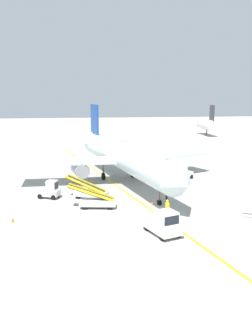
{
  "coord_description": "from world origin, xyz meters",
  "views": [
    {
      "loc": [
        -7.82,
        -35.83,
        11.79
      ],
      "look_at": [
        -1.51,
        9.26,
        2.5
      ],
      "focal_mm": 38.8,
      "sensor_mm": 36.0,
      "label": 1
    }
  ],
  "objects_px": {
    "belt_loader_forward_hold": "(90,192)",
    "safety_cone_nose_left": "(152,203)",
    "belt_loader_aft_hold": "(97,201)",
    "safety_cone_nose_right": "(13,220)",
    "airliner": "(122,156)",
    "baggage_tug_near_wing": "(50,190)",
    "pushback_tug": "(164,224)",
    "ground_crew_marshaller": "(167,192)",
    "baggage_tug_by_cargo_door": "(184,173)",
    "ground_crew_wing_walker": "(167,207)"
  },
  "relations": [
    {
      "from": "pushback_tug",
      "to": "safety_cone_nose_left",
      "type": "distance_m",
      "value": 8.48
    },
    {
      "from": "belt_loader_forward_hold",
      "to": "safety_cone_nose_left",
      "type": "bearing_deg",
      "value": -28.19
    },
    {
      "from": "airliner",
      "to": "safety_cone_nose_right",
      "type": "height_order",
      "value": "airliner"
    },
    {
      "from": "ground_crew_wing_walker",
      "to": "belt_loader_forward_hold",
      "type": "bearing_deg",
      "value": 134.62
    },
    {
      "from": "baggage_tug_near_wing",
      "to": "belt_loader_aft_hold",
      "type": "height_order",
      "value": "belt_loader_aft_hold"
    },
    {
      "from": "baggage_tug_near_wing",
      "to": "ground_crew_marshaller",
      "type": "relative_size",
      "value": 1.6
    },
    {
      "from": "pushback_tug",
      "to": "ground_crew_marshaller",
      "type": "height_order",
      "value": "pushback_tug"
    },
    {
      "from": "baggage_tug_near_wing",
      "to": "ground_crew_wing_walker",
      "type": "xyz_separation_m",
      "value": [
        11.8,
        -8.02,
        -0.02
      ]
    },
    {
      "from": "belt_loader_forward_hold",
      "to": "safety_cone_nose_left",
      "type": "height_order",
      "value": "belt_loader_forward_hold"
    },
    {
      "from": "baggage_tug_near_wing",
      "to": "airliner",
      "type": "bearing_deg",
      "value": 38.9
    },
    {
      "from": "airliner",
      "to": "belt_loader_aft_hold",
      "type": "distance_m",
      "value": 12.81
    },
    {
      "from": "belt_loader_forward_hold",
      "to": "safety_cone_nose_right",
      "type": "relative_size",
      "value": 11.42
    },
    {
      "from": "airliner",
      "to": "baggage_tug_near_wing",
      "type": "height_order",
      "value": "airliner"
    },
    {
      "from": "baggage_tug_by_cargo_door",
      "to": "ground_crew_wing_walker",
      "type": "xyz_separation_m",
      "value": [
        -6.25,
        -15.26,
        -0.02
      ]
    },
    {
      "from": "baggage_tug_by_cargo_door",
      "to": "ground_crew_marshaller",
      "type": "bearing_deg",
      "value": -116.92
    },
    {
      "from": "baggage_tug_near_wing",
      "to": "baggage_tug_by_cargo_door",
      "type": "relative_size",
      "value": 0.99
    },
    {
      "from": "airliner",
      "to": "baggage_tug_near_wing",
      "type": "xyz_separation_m",
      "value": [
        -9.26,
        -7.47,
        -2.49
      ]
    },
    {
      "from": "baggage_tug_near_wing",
      "to": "safety_cone_nose_right",
      "type": "bearing_deg",
      "value": -111.33
    },
    {
      "from": "baggage_tug_by_cargo_door",
      "to": "safety_cone_nose_right",
      "type": "height_order",
      "value": "baggage_tug_by_cargo_door"
    },
    {
      "from": "safety_cone_nose_left",
      "to": "safety_cone_nose_right",
      "type": "relative_size",
      "value": 1.0
    },
    {
      "from": "pushback_tug",
      "to": "airliner",
      "type": "bearing_deg",
      "value": 92.94
    },
    {
      "from": "baggage_tug_by_cargo_door",
      "to": "pushback_tug",
      "type": "bearing_deg",
      "value": -111.33
    },
    {
      "from": "baggage_tug_by_cargo_door",
      "to": "safety_cone_nose_left",
      "type": "xyz_separation_m",
      "value": [
        -6.93,
        -11.45,
        -0.71
      ]
    },
    {
      "from": "baggage_tug_by_cargo_door",
      "to": "belt_loader_aft_hold",
      "type": "bearing_deg",
      "value": -138.2
    },
    {
      "from": "ground_crew_marshaller",
      "to": "safety_cone_nose_right",
      "type": "bearing_deg",
      "value": -161.94
    },
    {
      "from": "belt_loader_aft_hold",
      "to": "safety_cone_nose_left",
      "type": "bearing_deg",
      "value": 1.29
    },
    {
      "from": "airliner",
      "to": "safety_cone_nose_right",
      "type": "bearing_deg",
      "value": -129.04
    },
    {
      "from": "ground_crew_wing_walker",
      "to": "safety_cone_nose_left",
      "type": "distance_m",
      "value": 3.94
    },
    {
      "from": "belt_loader_aft_hold",
      "to": "ground_crew_marshaller",
      "type": "distance_m",
      "value": 8.33
    },
    {
      "from": "airliner",
      "to": "ground_crew_wing_walker",
      "type": "relative_size",
      "value": 20.62
    },
    {
      "from": "airliner",
      "to": "baggage_tug_near_wing",
      "type": "relative_size",
      "value": 12.91
    },
    {
      "from": "baggage_tug_by_cargo_door",
      "to": "belt_loader_forward_hold",
      "type": "bearing_deg",
      "value": -149.52
    },
    {
      "from": "belt_loader_forward_hold",
      "to": "ground_crew_marshaller",
      "type": "distance_m",
      "value": 8.77
    },
    {
      "from": "ground_crew_wing_walker",
      "to": "safety_cone_nose_right",
      "type": "distance_m",
      "value": 14.79
    },
    {
      "from": "pushback_tug",
      "to": "ground_crew_marshaller",
      "type": "relative_size",
      "value": 2.37
    },
    {
      "from": "ground_crew_marshaller",
      "to": "ground_crew_wing_walker",
      "type": "height_order",
      "value": "same"
    },
    {
      "from": "pushback_tug",
      "to": "baggage_tug_near_wing",
      "type": "xyz_separation_m",
      "value": [
        -10.29,
        12.61,
        -0.07
      ]
    },
    {
      "from": "baggage_tug_near_wing",
      "to": "baggage_tug_by_cargo_door",
      "type": "xyz_separation_m",
      "value": [
        18.05,
        7.24,
        0.0
      ]
    },
    {
      "from": "baggage_tug_near_wing",
      "to": "safety_cone_nose_left",
      "type": "bearing_deg",
      "value": -20.73
    },
    {
      "from": "pushback_tug",
      "to": "belt_loader_forward_hold",
      "type": "height_order",
      "value": "belt_loader_forward_hold"
    },
    {
      "from": "belt_loader_aft_hold",
      "to": "safety_cone_nose_right",
      "type": "xyz_separation_m",
      "value": [
        -8.06,
        -3.27,
        -0.56
      ]
    },
    {
      "from": "pushback_tug",
      "to": "belt_loader_aft_hold",
      "type": "distance_m",
      "value": 9.77
    },
    {
      "from": "baggage_tug_near_wing",
      "to": "ground_crew_wing_walker",
      "type": "bearing_deg",
      "value": -34.22
    },
    {
      "from": "ground_crew_wing_walker",
      "to": "airliner",
      "type": "bearing_deg",
      "value": 99.28
    },
    {
      "from": "baggage_tug_by_cargo_door",
      "to": "ground_crew_wing_walker",
      "type": "bearing_deg",
      "value": -112.27
    },
    {
      "from": "ground_crew_marshaller",
      "to": "airliner",
      "type": "bearing_deg",
      "value": 111.72
    },
    {
      "from": "belt_loader_aft_hold",
      "to": "ground_crew_marshaller",
      "type": "bearing_deg",
      "value": 13.86
    },
    {
      "from": "belt_loader_aft_hold",
      "to": "pushback_tug",
      "type": "bearing_deg",
      "value": -57.81
    },
    {
      "from": "airliner",
      "to": "ground_crew_marshaller",
      "type": "height_order",
      "value": "airliner"
    },
    {
      "from": "airliner",
      "to": "safety_cone_nose_right",
      "type": "xyz_separation_m",
      "value": [
        -12.24,
        -15.09,
        -3.2
      ]
    }
  ]
}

